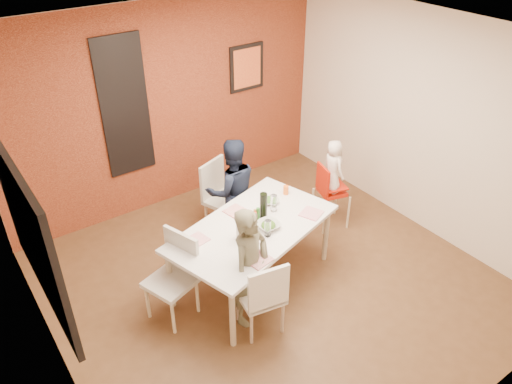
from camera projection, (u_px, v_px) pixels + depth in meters
ground at (271, 282)px, 5.63m from camera, size 4.50×4.50×0.00m
ceiling at (277, 42)px, 4.18m from camera, size 4.50×4.50×0.02m
wall_back at (169, 107)px, 6.46m from camera, size 4.50×0.02×2.70m
wall_front at (475, 319)px, 3.36m from camera, size 4.50×0.02×2.70m
wall_left at (39, 267)px, 3.81m from camera, size 0.02×4.50×2.70m
wall_right at (422, 124)px, 6.01m from camera, size 0.02×4.50×2.70m
brick_accent_wall at (170, 107)px, 6.44m from camera, size 4.50×0.02×2.70m
picture_window_frame at (30, 232)px, 3.85m from camera, size 0.05×1.70×1.30m
picture_window_pane at (32, 232)px, 3.86m from camera, size 0.02×1.55×1.15m
glassblock_strip at (125, 107)px, 6.06m from camera, size 0.55×0.03×1.70m
glassblock_surround at (125, 108)px, 6.05m from camera, size 0.60×0.03×1.76m
art_print_frame at (247, 68)px, 6.85m from camera, size 0.54×0.03×0.64m
art_print_canvas at (247, 68)px, 6.84m from camera, size 0.44×0.01×0.54m
dining_table at (253, 232)px, 5.28m from camera, size 2.02×1.47×0.76m
chair_near at (264, 295)px, 4.76m from camera, size 0.48×0.48×0.89m
chair_far at (220, 193)px, 6.23m from camera, size 0.56×0.56×0.94m
chair_left at (176, 271)px, 5.00m from camera, size 0.55×0.55×0.94m
high_chair at (329, 190)px, 6.29m from camera, size 0.45×0.45×0.88m
child_near at (250, 268)px, 4.84m from camera, size 0.56×0.47×1.32m
child_far at (232, 191)px, 6.00m from camera, size 0.76×0.66×1.35m
toddler at (333, 166)px, 6.11m from camera, size 0.25×0.36×0.69m
plate_near_left at (258, 259)px, 4.79m from camera, size 0.27×0.27×0.01m
plate_far_mid at (236, 211)px, 5.48m from camera, size 0.25×0.25×0.01m
plate_near_right at (311, 213)px, 5.44m from camera, size 0.28×0.28×0.01m
plate_far_left at (197, 240)px, 5.05m from camera, size 0.23×0.23×0.01m
salad_bowl_a at (268, 225)px, 5.21m from camera, size 0.25×0.25×0.06m
salad_bowl_b at (270, 201)px, 5.62m from camera, size 0.25×0.25×0.05m
wine_bottle at (263, 206)px, 5.31m from camera, size 0.08×0.08×0.30m
wine_glass_a at (268, 228)px, 5.06m from camera, size 0.07×0.07×0.19m
wine_glass_b at (274, 203)px, 5.44m from camera, size 0.07×0.07×0.20m
paper_towel_roll at (242, 227)px, 5.02m from camera, size 0.12×0.12×0.26m
condiment_red at (255, 218)px, 5.26m from camera, size 0.04×0.04×0.14m
condiment_green at (258, 214)px, 5.31m from camera, size 0.04×0.04×0.15m
condiment_brown at (255, 215)px, 5.32m from camera, size 0.03×0.03×0.12m
sippy_cup at (286, 190)px, 5.76m from camera, size 0.06×0.06×0.11m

